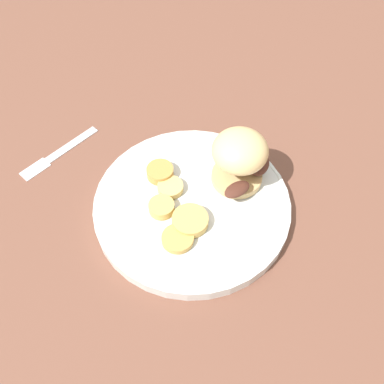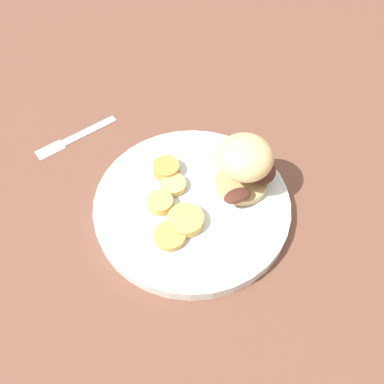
% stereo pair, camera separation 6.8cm
% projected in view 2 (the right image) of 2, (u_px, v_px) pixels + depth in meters
% --- Properties ---
extents(ground_plane, '(4.00, 4.00, 0.00)m').
position_uv_depth(ground_plane, '(192.00, 209.00, 0.72)').
color(ground_plane, brown).
extents(dinner_plate, '(0.31, 0.31, 0.02)m').
position_uv_depth(dinner_plate, '(192.00, 205.00, 0.71)').
color(dinner_plate, silver).
rests_on(dinner_plate, ground_plane).
extents(sandwich, '(0.09, 0.12, 0.10)m').
position_uv_depth(sandwich, '(245.00, 163.00, 0.68)').
color(sandwich, tan).
rests_on(sandwich, dinner_plate).
extents(potato_round_0, '(0.04, 0.04, 0.01)m').
position_uv_depth(potato_round_0, '(160.00, 203.00, 0.69)').
color(potato_round_0, tan).
rests_on(potato_round_0, dinner_plate).
extents(potato_round_1, '(0.05, 0.05, 0.01)m').
position_uv_depth(potato_round_1, '(186.00, 220.00, 0.67)').
color(potato_round_1, tan).
rests_on(potato_round_1, dinner_plate).
extents(potato_round_2, '(0.04, 0.04, 0.02)m').
position_uv_depth(potato_round_2, '(166.00, 168.00, 0.73)').
color(potato_round_2, '#BC8942').
rests_on(potato_round_2, dinner_plate).
extents(potato_round_3, '(0.05, 0.05, 0.01)m').
position_uv_depth(potato_round_3, '(170.00, 236.00, 0.66)').
color(potato_round_3, tan).
rests_on(potato_round_3, dinner_plate).
extents(potato_round_4, '(0.04, 0.04, 0.01)m').
position_uv_depth(potato_round_4, '(173.00, 185.00, 0.71)').
color(potato_round_4, '#DBB766').
rests_on(potato_round_4, dinner_plate).
extents(fork, '(0.07, 0.15, 0.00)m').
position_uv_depth(fork, '(76.00, 137.00, 0.81)').
color(fork, silver).
rests_on(fork, ground_plane).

